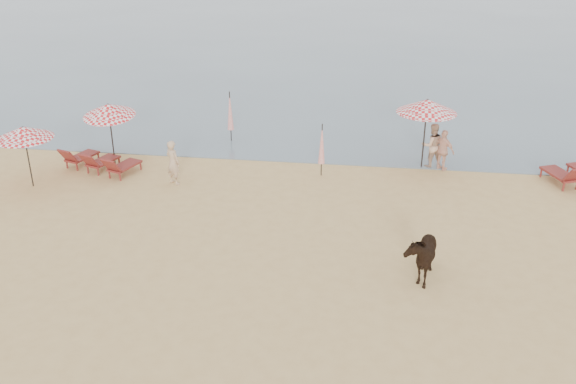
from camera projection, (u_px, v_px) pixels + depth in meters
The scene contains 11 objects.
ground at pixel (260, 321), 15.28m from camera, with size 120.00×120.00×0.00m, color tan.
lounger_cluster_left at pixel (99, 161), 23.43m from camera, with size 2.99×2.33×0.58m.
umbrella_open_left_a at pixel (24, 133), 21.56m from camera, with size 1.93×1.93×2.19m.
umbrella_open_left_b at pixel (109, 110), 23.38m from camera, with size 1.91×1.94×2.43m.
umbrella_open_right at pixel (427, 106), 22.91m from camera, with size 2.16×2.16×2.64m.
umbrella_closed_left at pixel (230, 111), 25.89m from camera, with size 0.26×0.26×2.11m.
umbrella_closed_right at pixel (322, 144), 22.73m from camera, with size 0.24×0.24×1.96m.
cow at pixel (420, 253), 16.78m from camera, with size 0.77×1.68×1.42m, color black.
beachgoer_left at pixel (173, 162), 22.25m from camera, with size 0.58×0.38×1.60m, color tan.
beachgoer_right_a at pixel (432, 145), 23.66m from camera, with size 0.81×0.63×1.68m, color tan.
beachgoer_right_b at pixel (443, 150), 23.35m from camera, with size 0.91×0.38×1.55m, color #E2A88D.
Camera 1 is at (2.33, -12.36, 9.24)m, focal length 40.00 mm.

